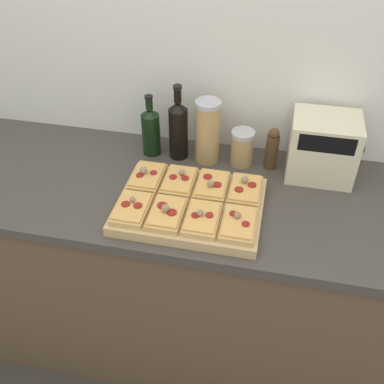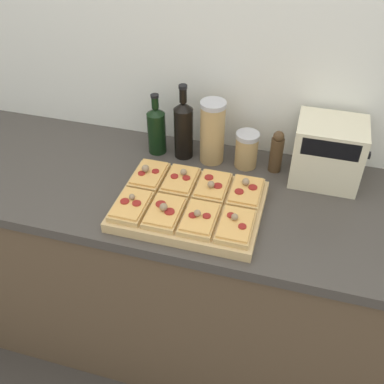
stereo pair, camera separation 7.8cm
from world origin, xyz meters
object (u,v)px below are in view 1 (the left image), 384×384
(wine_bottle, at_px, (178,129))
(toaster_oven, at_px, (323,147))
(olive_oil_bottle, at_px, (151,130))
(cutting_board, at_px, (190,206))
(pepper_mill, at_px, (272,149))
(grain_jar_short, at_px, (242,148))
(grain_jar_tall, at_px, (208,131))

(wine_bottle, distance_m, toaster_oven, 0.55)
(olive_oil_bottle, distance_m, wine_bottle, 0.11)
(cutting_board, xyz_separation_m, olive_oil_bottle, (-0.23, 0.31, 0.09))
(olive_oil_bottle, xyz_separation_m, pepper_mill, (0.48, 0.00, -0.02))
(wine_bottle, distance_m, grain_jar_short, 0.26)
(grain_jar_short, distance_m, toaster_oven, 0.30)
(cutting_board, distance_m, wine_bottle, 0.35)
(pepper_mill, bearing_deg, olive_oil_bottle, 180.00)
(grain_jar_tall, relative_size, pepper_mill, 1.49)
(toaster_oven, bearing_deg, wine_bottle, 179.64)
(grain_jar_tall, xyz_separation_m, grain_jar_short, (0.14, 0.00, -0.06))
(olive_oil_bottle, bearing_deg, grain_jar_short, 0.00)
(olive_oil_bottle, xyz_separation_m, toaster_oven, (0.66, -0.00, 0.01))
(grain_jar_tall, relative_size, toaster_oven, 0.96)
(grain_jar_short, bearing_deg, grain_jar_tall, 180.00)
(cutting_board, distance_m, toaster_oven, 0.54)
(pepper_mill, height_order, toaster_oven, toaster_oven)
(cutting_board, bearing_deg, pepper_mill, 51.59)
(toaster_oven, bearing_deg, pepper_mill, 178.92)
(olive_oil_bottle, xyz_separation_m, wine_bottle, (0.11, 0.00, 0.02))
(grain_jar_short, bearing_deg, pepper_mill, 0.00)
(cutting_board, distance_m, pepper_mill, 0.41)
(pepper_mill, bearing_deg, toaster_oven, -1.08)
(grain_jar_tall, bearing_deg, pepper_mill, 0.00)
(grain_jar_tall, distance_m, toaster_oven, 0.43)
(wine_bottle, bearing_deg, pepper_mill, 0.00)
(cutting_board, distance_m, olive_oil_bottle, 0.40)
(wine_bottle, bearing_deg, cutting_board, -69.97)
(cutting_board, xyz_separation_m, toaster_oven, (0.43, 0.31, 0.10))
(cutting_board, relative_size, pepper_mill, 2.87)
(pepper_mill, bearing_deg, grain_jar_tall, 180.00)
(wine_bottle, height_order, grain_jar_short, wine_bottle)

